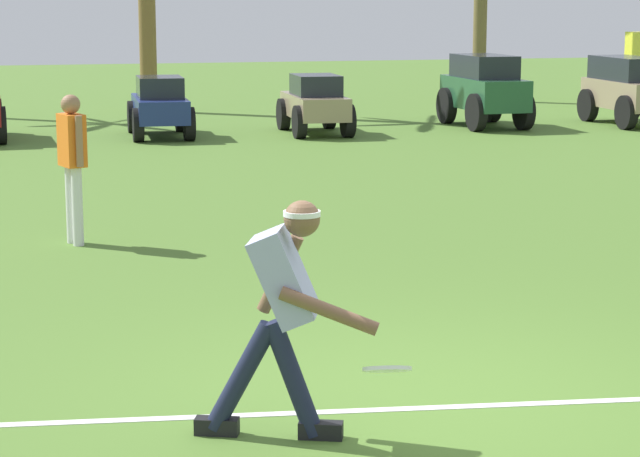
{
  "coord_description": "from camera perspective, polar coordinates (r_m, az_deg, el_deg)",
  "views": [
    {
      "loc": [
        -2.51,
        -7.3,
        2.57
      ],
      "look_at": [
        -0.33,
        1.29,
        0.9
      ],
      "focal_mm": 70.0,
      "sensor_mm": 36.0,
      "label": 1
    }
  ],
  "objects": [
    {
      "name": "parked_car_slot_c",
      "position": [
        23.0,
        -7.33,
        5.58
      ],
      "size": [
        1.17,
        2.23,
        1.1
      ],
      "color": "navy",
      "rests_on": "ground_plane"
    },
    {
      "name": "parked_car_slot_d",
      "position": [
        23.35,
        -0.23,
        5.74
      ],
      "size": [
        1.14,
        2.23,
        1.1
      ],
      "color": "#998466",
      "rests_on": "ground_plane"
    },
    {
      "name": "parked_car_slot_e",
      "position": [
        24.79,
        7.53,
        6.35
      ],
      "size": [
        1.2,
        2.37,
        1.4
      ],
      "color": "#235133",
      "rests_on": "ground_plane"
    },
    {
      "name": "field_line_paint",
      "position": [
        7.97,
        4.95,
        -8.16
      ],
      "size": [
        22.5,
        2.97,
        0.01
      ],
      "primitive_type": "cube",
      "rotation": [
        0.0,
        0.0,
        -0.13
      ],
      "color": "white",
      "rests_on": "ground_plane"
    },
    {
      "name": "parked_car_slot_f",
      "position": [
        25.73,
        13.92,
        6.24
      ],
      "size": [
        1.16,
        2.41,
        1.34
      ],
      "color": "#998466",
      "rests_on": "ground_plane"
    },
    {
      "name": "frisbee_in_flight",
      "position": [
        7.05,
        3.08,
        -6.43
      ],
      "size": [
        0.33,
        0.32,
        0.12
      ],
      "color": "white"
    },
    {
      "name": "teammate_near_sideline",
      "position": [
        13.12,
        -11.25,
        3.33
      ],
      "size": [
        0.29,
        0.49,
        1.56
      ],
      "color": "silver",
      "rests_on": "ground_plane"
    },
    {
      "name": "ground_plane",
      "position": [
        8.14,
        4.5,
        -7.77
      ],
      "size": [
        80.0,
        80.0,
        0.0
      ],
      "primitive_type": "plane",
      "color": "#4E742B"
    },
    {
      "name": "frisbee_thrower",
      "position": [
        7.22,
        -1.7,
        -3.55
      ],
      "size": [
        1.0,
        0.7,
        1.42
      ],
      "color": "#191E38",
      "rests_on": "ground_plane"
    }
  ]
}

